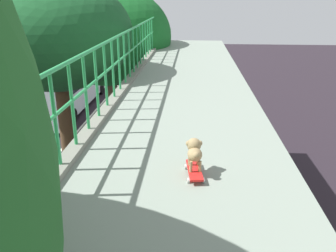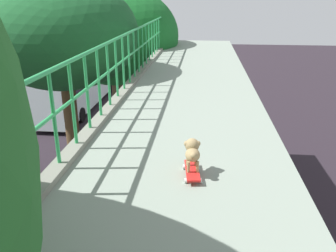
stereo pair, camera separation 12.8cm
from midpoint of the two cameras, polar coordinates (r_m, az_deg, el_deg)
name	(u,v)px [view 2 (the right image)]	position (r m, az deg, el deg)	size (l,w,h in m)	color
car_green_fifth	(11,243)	(11.99, -24.41, -17.23)	(1.96, 4.19, 1.47)	#226E32
city_bus	(79,84)	(25.86, -14.50, 6.81)	(2.61, 11.32, 3.09)	white
roadside_tree_mid	(63,37)	(9.61, -16.74, 13.99)	(3.97, 3.97, 8.25)	#4F3923
roadside_tree_far	(116,37)	(15.06, -8.45, 14.42)	(5.30, 5.30, 8.20)	brown
toy_skateboard	(192,171)	(3.95, 4.97, -7.43)	(0.23, 0.51, 0.08)	red
small_dog	(192,151)	(3.90, 5.02, -4.15)	(0.20, 0.36, 0.33)	#A08559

